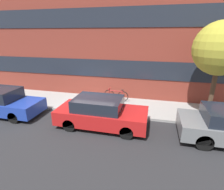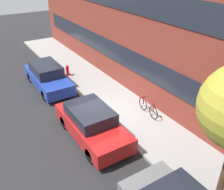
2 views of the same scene
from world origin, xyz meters
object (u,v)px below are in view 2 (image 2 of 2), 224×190
Objects in this scene: parked_car_blue at (47,76)px; bicycle at (148,107)px; fire_hydrant at (67,70)px; parked_car_red at (92,123)px.

bicycle is at bearing 28.60° from parked_car_blue.
fire_hydrant is (-0.70, 1.54, -0.22)m from parked_car_blue.
parked_car_blue reaches higher than parked_car_red.
parked_car_blue is 2.80× the size of bicycle.
parked_car_red is 5.91× the size of fire_hydrant.
bicycle is at bearing 13.47° from fire_hydrant.
parked_car_red is at bearing 0.00° from parked_car_blue.
parked_car_blue reaches higher than fire_hydrant.
bicycle is (5.57, 3.04, -0.19)m from parked_car_blue.
fire_hydrant is at bearing 114.41° from parked_car_blue.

